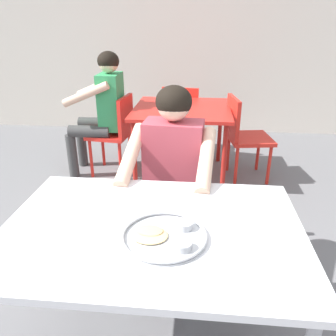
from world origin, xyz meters
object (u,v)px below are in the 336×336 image
patron_background (102,104)px  diner_foreground (171,171)px  table_foreground (152,240)px  chair_foreground (176,186)px  chair_red_left (116,130)px  chair_red_right (243,132)px  table_background_red (182,115)px  chair_red_far (182,115)px  thali_tray (165,236)px

patron_background → diner_foreground: bearing=-60.8°
table_foreground → chair_foreground: bearing=87.5°
chair_red_left → chair_red_right: bearing=0.5°
patron_background → table_background_red: bearing=0.1°
chair_red_right → chair_red_far: (-0.64, 0.64, -0.00)m
chair_foreground → chair_red_right: 1.34m
thali_tray → table_background_red: thali_tray is taller
thali_tray → chair_red_far: size_ratio=0.41×
chair_foreground → patron_background: 1.50m
chair_red_right → diner_foreground: bearing=-112.0°
thali_tray → table_background_red: 2.14m
chair_foreground → chair_red_left: 1.39m
table_background_red → patron_background: patron_background is taller
table_foreground → diner_foreground: (0.02, 0.61, 0.04)m
table_foreground → chair_red_left: size_ratio=1.49×
diner_foreground → chair_red_left: bearing=115.4°
table_background_red → chair_red_right: 0.62m
chair_red_right → thali_tray: bearing=-104.3°
table_foreground → thali_tray: 0.13m
table_foreground → chair_foreground: size_ratio=1.46×
chair_red_right → table_foreground: bearing=-106.4°
chair_red_left → table_background_red: bearing=1.7°
thali_tray → patron_background: 2.30m
thali_tray → diner_foreground: bearing=93.2°
table_foreground → thali_tray: size_ratio=3.69×
thali_tray → chair_red_right: bearing=75.7°
table_background_red → table_foreground: bearing=-90.1°
diner_foreground → thali_tray: bearing=-86.8°
table_foreground → chair_red_right: chair_red_right is taller
chair_foreground → diner_foreground: (-0.01, -0.22, 0.21)m
table_foreground → chair_foreground: 0.85m
table_background_red → chair_red_left: chair_red_left is taller
table_foreground → thali_tray: (0.06, -0.08, 0.08)m
chair_foreground → diner_foreground: bearing=-93.8°
table_foreground → thali_tray: bearing=-51.3°
thali_tray → patron_background: size_ratio=0.27×
chair_foreground → chair_red_left: size_ratio=1.02×
chair_red_right → patron_background: patron_background is taller
chair_red_right → patron_background: 1.41m
thali_tray → chair_foreground: bearing=91.5°
diner_foreground → chair_red_left: diner_foreground is taller
chair_red_right → table_background_red: bearing=179.1°
thali_tray → chair_red_right: 2.21m
table_background_red → chair_foreground: bearing=-88.5°
chair_red_right → patron_background: bearing=179.6°
table_foreground → patron_background: size_ratio=0.99×
chair_foreground → table_background_red: 1.24m
table_foreground → table_background_red: bearing=89.9°
chair_red_right → chair_foreground: bearing=-114.9°
chair_red_left → thali_tray: bearing=-71.3°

